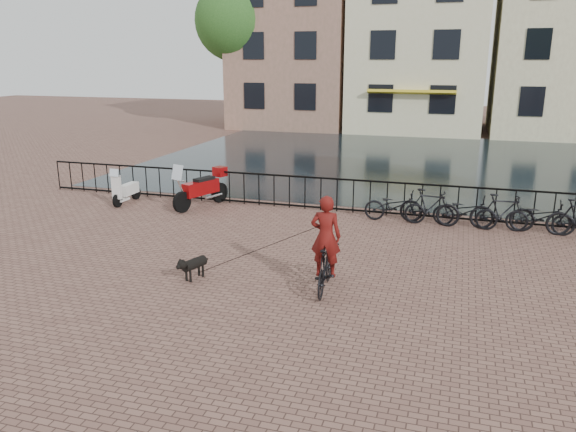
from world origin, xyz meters
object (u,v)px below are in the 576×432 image
(dog, at_px, (194,267))
(cyclist, at_px, (325,249))
(scooter, at_px, (126,184))
(motorcycle, at_px, (201,184))

(dog, bearing_deg, cyclist, 23.93)
(dog, relative_size, scooter, 0.63)
(cyclist, bearing_deg, dog, 0.21)
(cyclist, bearing_deg, motorcycle, -49.31)
(dog, bearing_deg, scooter, 153.09)
(scooter, bearing_deg, cyclist, -32.94)
(motorcycle, bearing_deg, dog, -45.22)
(motorcycle, relative_size, scooter, 1.59)
(motorcycle, bearing_deg, scooter, -153.86)
(cyclist, xyz_separation_m, motorcycle, (-5.20, 5.20, -0.12))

